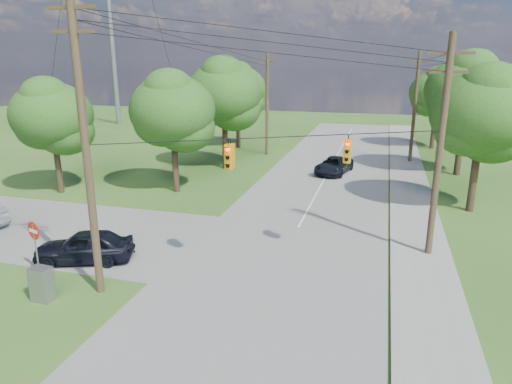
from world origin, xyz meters
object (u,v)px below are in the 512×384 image
(control_cabinet, at_px, (42,284))
(pole_ne, at_px, (440,146))
(pole_north_w, at_px, (267,103))
(car_cross_dark, at_px, (84,246))
(pole_sw, at_px, (85,144))
(car_main_north, at_px, (334,165))
(do_not_enter_sign, at_px, (34,237))
(pole_north_e, at_px, (415,107))

(control_cabinet, bearing_deg, pole_ne, 34.89)
(pole_north_w, relative_size, car_cross_dark, 2.20)
(pole_ne, bearing_deg, pole_sw, -150.62)
(car_cross_dark, distance_m, car_main_north, 22.97)
(control_cabinet, relative_size, do_not_enter_sign, 0.58)
(pole_north_e, relative_size, car_cross_dark, 2.20)
(pole_sw, height_order, car_main_north, pole_sw)
(pole_ne, xyz_separation_m, car_cross_dark, (-15.86, -5.30, -4.66))
(car_cross_dark, xyz_separation_m, control_cabinet, (0.61, -3.60, -0.08))
(car_cross_dark, bearing_deg, pole_ne, 88.84)
(pole_sw, height_order, car_cross_dark, pole_sw)
(pole_sw, xyz_separation_m, pole_north_w, (-0.40, 29.60, -1.10))
(pole_north_e, distance_m, do_not_enter_sign, 33.81)
(pole_sw, relative_size, do_not_enter_sign, 4.77)
(control_cabinet, bearing_deg, pole_north_w, 92.12)
(pole_ne, relative_size, control_cabinet, 7.25)
(pole_ne, xyz_separation_m, pole_north_e, (-0.00, 22.00, -0.34))
(pole_sw, height_order, pole_north_w, pole_sw)
(do_not_enter_sign, bearing_deg, pole_sw, 9.48)
(pole_north_w, height_order, control_cabinet, pole_north_w)
(pole_ne, bearing_deg, car_cross_dark, -161.52)
(pole_north_e, bearing_deg, do_not_enter_sign, -120.47)
(car_cross_dark, height_order, control_cabinet, car_cross_dark)
(pole_north_e, relative_size, pole_north_w, 1.00)
(pole_ne, height_order, car_cross_dark, pole_ne)
(pole_sw, bearing_deg, do_not_enter_sign, 170.48)
(control_cabinet, distance_m, do_not_enter_sign, 2.85)
(car_main_north, bearing_deg, do_not_enter_sign, -103.71)
(pole_sw, height_order, control_cabinet, pole_sw)
(pole_north_e, xyz_separation_m, do_not_enter_sign, (-17.06, -29.00, -3.31))
(pole_north_e, relative_size, do_not_enter_sign, 3.97)
(control_cabinet, bearing_deg, car_cross_dark, 104.26)
(pole_ne, relative_size, pole_north_w, 1.05)
(pole_sw, distance_m, car_cross_dark, 6.35)
(car_cross_dark, bearing_deg, do_not_enter_sign, -54.82)
(pole_sw, relative_size, control_cabinet, 8.29)
(pole_ne, height_order, do_not_enter_sign, pole_ne)
(pole_north_w, height_order, car_cross_dark, pole_north_w)
(car_cross_dark, xyz_separation_m, car_main_north, (9.46, 20.93, -0.10))
(car_cross_dark, relative_size, do_not_enter_sign, 1.80)
(pole_ne, distance_m, control_cabinet, 18.28)
(control_cabinet, bearing_deg, pole_north_e, 68.35)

